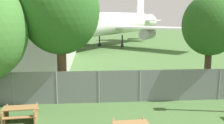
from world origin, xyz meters
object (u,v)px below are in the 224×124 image
(tree_left_of_cabin, at_px, (210,25))
(tree_behind_benches, at_px, (60,11))
(picnic_bench_open_grass, at_px, (20,113))
(airplane, at_px, (107,24))

(tree_left_of_cabin, bearing_deg, tree_behind_benches, 178.31)
(picnic_bench_open_grass, bearing_deg, airplane, 78.33)
(picnic_bench_open_grass, distance_m, tree_left_of_cabin, 12.58)
(tree_left_of_cabin, relative_size, tree_behind_benches, 0.81)
(airplane, xyz_separation_m, picnic_bench_open_grass, (-6.37, -30.85, -3.43))
(picnic_bench_open_grass, relative_size, tree_left_of_cabin, 0.27)
(tree_left_of_cabin, xyz_separation_m, tree_behind_benches, (-9.58, 0.28, 0.87))
(airplane, xyz_separation_m, tree_behind_benches, (-4.66, -26.98, 1.64))
(airplane, bearing_deg, tree_behind_benches, 23.97)
(airplane, distance_m, tree_left_of_cabin, 27.71)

